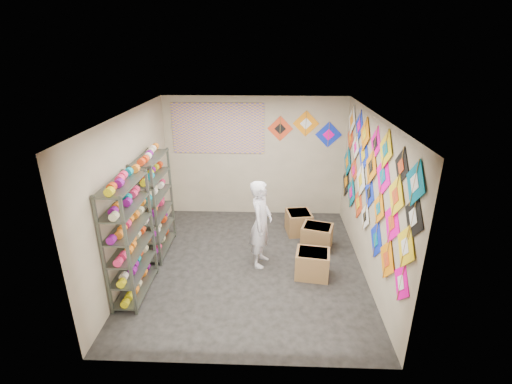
{
  "coord_description": "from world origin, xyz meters",
  "views": [
    {
      "loc": [
        0.33,
        -5.72,
        3.73
      ],
      "look_at": [
        0.1,
        0.3,
        1.3
      ],
      "focal_mm": 26.0,
      "sensor_mm": 36.0,
      "label": 1
    }
  ],
  "objects_px": {
    "shopkeeper": "(261,224)",
    "carton_a": "(312,264)",
    "shelf_rack_back": "(155,205)",
    "carton_c": "(299,222)",
    "shelf_rack_front": "(130,240)",
    "carton_b": "(317,236)"
  },
  "relations": [
    {
      "from": "shelf_rack_front",
      "to": "carton_b",
      "type": "distance_m",
      "value": 3.49
    },
    {
      "from": "shelf_rack_back",
      "to": "carton_c",
      "type": "bearing_deg",
      "value": 16.77
    },
    {
      "from": "carton_a",
      "to": "carton_c",
      "type": "distance_m",
      "value": 1.57
    },
    {
      "from": "carton_a",
      "to": "shelf_rack_back",
      "type": "bearing_deg",
      "value": 174.29
    },
    {
      "from": "shelf_rack_back",
      "to": "carton_b",
      "type": "height_order",
      "value": "shelf_rack_back"
    },
    {
      "from": "shelf_rack_back",
      "to": "shopkeeper",
      "type": "relative_size",
      "value": 1.19
    },
    {
      "from": "shelf_rack_front",
      "to": "shelf_rack_back",
      "type": "xyz_separation_m",
      "value": [
        0.0,
        1.3,
        0.0
      ]
    },
    {
      "from": "shelf_rack_front",
      "to": "carton_a",
      "type": "bearing_deg",
      "value": 11.0
    },
    {
      "from": "carton_a",
      "to": "carton_c",
      "type": "xyz_separation_m",
      "value": [
        -0.13,
        1.57,
        0.0
      ]
    },
    {
      "from": "shelf_rack_front",
      "to": "carton_a",
      "type": "relative_size",
      "value": 3.41
    },
    {
      "from": "shelf_rack_front",
      "to": "carton_b",
      "type": "bearing_deg",
      "value": 26.65
    },
    {
      "from": "carton_b",
      "to": "carton_a",
      "type": "bearing_deg",
      "value": -84.29
    },
    {
      "from": "carton_b",
      "to": "shelf_rack_front",
      "type": "bearing_deg",
      "value": -136.76
    },
    {
      "from": "shelf_rack_back",
      "to": "carton_a",
      "type": "distance_m",
      "value": 3.05
    },
    {
      "from": "carton_a",
      "to": "carton_b",
      "type": "distance_m",
      "value": 0.99
    },
    {
      "from": "shelf_rack_back",
      "to": "shopkeeper",
      "type": "distance_m",
      "value": 2.02
    },
    {
      "from": "shelf_rack_back",
      "to": "shopkeeper",
      "type": "xyz_separation_m",
      "value": [
        1.98,
        -0.38,
        -0.15
      ]
    },
    {
      "from": "shelf_rack_front",
      "to": "shopkeeper",
      "type": "xyz_separation_m",
      "value": [
        1.98,
        0.92,
        -0.15
      ]
    },
    {
      "from": "shelf_rack_front",
      "to": "shelf_rack_back",
      "type": "relative_size",
      "value": 1.0
    },
    {
      "from": "shopkeeper",
      "to": "carton_a",
      "type": "distance_m",
      "value": 1.11
    },
    {
      "from": "shopkeeper",
      "to": "carton_a",
      "type": "bearing_deg",
      "value": -99.18
    },
    {
      "from": "carton_a",
      "to": "shopkeeper",
      "type": "bearing_deg",
      "value": 166.8
    }
  ]
}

